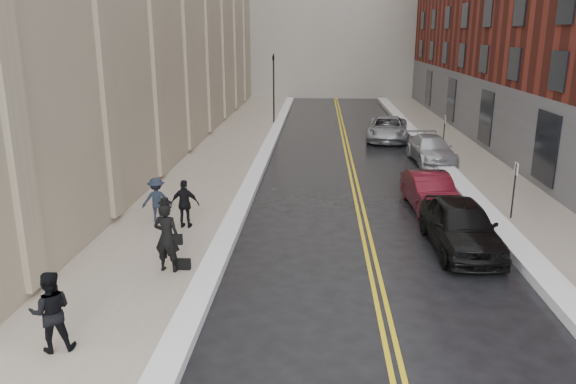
# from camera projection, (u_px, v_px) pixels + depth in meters

# --- Properties ---
(ground) EXTENTS (160.00, 160.00, 0.00)m
(ground) POSITION_uv_depth(u_px,v_px,m) (281.00, 325.00, 13.35)
(ground) COLOR black
(ground) RESTS_ON ground
(sidewalk_left) EXTENTS (4.00, 64.00, 0.15)m
(sidewalk_left) POSITION_uv_depth(u_px,v_px,m) (215.00, 166.00, 28.94)
(sidewalk_left) COLOR gray
(sidewalk_left) RESTS_ON ground
(sidewalk_right) EXTENTS (3.00, 64.00, 0.15)m
(sidewalk_right) POSITION_uv_depth(u_px,v_px,m) (481.00, 169.00, 28.21)
(sidewalk_right) COLOR gray
(sidewalk_right) RESTS_ON ground
(lane_stripe_a) EXTENTS (0.12, 64.00, 0.01)m
(lane_stripe_a) POSITION_uv_depth(u_px,v_px,m) (349.00, 169.00, 28.59)
(lane_stripe_a) COLOR gold
(lane_stripe_a) RESTS_ON ground
(lane_stripe_b) EXTENTS (0.12, 64.00, 0.01)m
(lane_stripe_b) POSITION_uv_depth(u_px,v_px,m) (354.00, 169.00, 28.57)
(lane_stripe_b) COLOR gold
(lane_stripe_b) RESTS_ON ground
(snow_ridge_left) EXTENTS (0.70, 60.80, 0.26)m
(snow_ridge_left) POSITION_uv_depth(u_px,v_px,m) (260.00, 165.00, 28.80)
(snow_ridge_left) COLOR white
(snow_ridge_left) RESTS_ON ground
(snow_ridge_right) EXTENTS (0.85, 60.80, 0.30)m
(snow_ridge_right) POSITION_uv_depth(u_px,v_px,m) (444.00, 167.00, 28.29)
(snow_ridge_right) COLOR white
(snow_ridge_right) RESTS_ON ground
(traffic_signal) EXTENTS (0.18, 0.15, 5.20)m
(traffic_signal) POSITION_uv_depth(u_px,v_px,m) (274.00, 83.00, 41.46)
(traffic_signal) COLOR black
(traffic_signal) RESTS_ON ground
(parking_sign_near) EXTENTS (0.06, 0.35, 2.23)m
(parking_sign_near) POSITION_uv_depth(u_px,v_px,m) (514.00, 186.00, 20.23)
(parking_sign_near) COLOR black
(parking_sign_near) RESTS_ON ground
(parking_sign_far) EXTENTS (0.06, 0.35, 2.23)m
(parking_sign_far) POSITION_uv_depth(u_px,v_px,m) (444.00, 131.00, 31.76)
(parking_sign_far) COLOR black
(parking_sign_far) RESTS_ON ground
(car_black) EXTENTS (2.09, 4.83, 1.62)m
(car_black) POSITION_uv_depth(u_px,v_px,m) (461.00, 226.00, 17.75)
(car_black) COLOR black
(car_black) RESTS_ON ground
(car_maroon) EXTENTS (1.81, 4.40, 1.42)m
(car_maroon) POSITION_uv_depth(u_px,v_px,m) (430.00, 192.00, 21.91)
(car_maroon) COLOR #470C16
(car_maroon) RESTS_ON ground
(car_silver_near) EXTENTS (2.29, 4.92, 1.39)m
(car_silver_near) POSITION_uv_depth(u_px,v_px,m) (431.00, 150.00, 29.88)
(car_silver_near) COLOR #A7AAAF
(car_silver_near) RESTS_ON ground
(car_silver_far) EXTENTS (3.19, 5.69, 1.50)m
(car_silver_far) POSITION_uv_depth(u_px,v_px,m) (387.00, 129.00, 36.02)
(car_silver_far) COLOR #92959A
(car_silver_far) RESTS_ON ground
(pedestrian_main) EXTENTS (0.81, 0.60, 2.03)m
(pedestrian_main) POSITION_uv_depth(u_px,v_px,m) (167.00, 237.00, 15.75)
(pedestrian_main) COLOR black
(pedestrian_main) RESTS_ON sidewalk_left
(pedestrian_a) EXTENTS (1.05, 0.94, 1.79)m
(pedestrian_a) POSITION_uv_depth(u_px,v_px,m) (51.00, 312.00, 11.79)
(pedestrian_a) COLOR black
(pedestrian_a) RESTS_ON sidewalk_left
(pedestrian_b) EXTENTS (1.17, 0.87, 1.61)m
(pedestrian_b) POSITION_uv_depth(u_px,v_px,m) (157.00, 200.00, 20.00)
(pedestrian_b) COLOR black
(pedestrian_b) RESTS_ON sidewalk_left
(pedestrian_c) EXTENTS (1.02, 0.48, 1.70)m
(pedestrian_c) POSITION_uv_depth(u_px,v_px,m) (185.00, 204.00, 19.36)
(pedestrian_c) COLOR black
(pedestrian_c) RESTS_ON sidewalk_left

